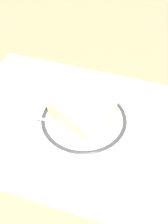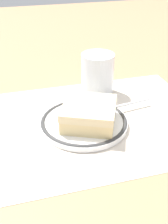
{
  "view_description": "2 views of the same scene",
  "coord_description": "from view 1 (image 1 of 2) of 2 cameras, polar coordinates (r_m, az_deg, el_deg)",
  "views": [
    {
      "loc": [
        0.13,
        -0.34,
        0.43
      ],
      "look_at": [
        0.01,
        0.01,
        0.03
      ],
      "focal_mm": 44.15,
      "sensor_mm": 36.0,
      "label": 1
    },
    {
      "loc": [
        0.14,
        0.47,
        0.33
      ],
      "look_at": [
        0.01,
        0.01,
        0.03
      ],
      "focal_mm": 46.29,
      "sensor_mm": 36.0,
      "label": 2
    }
  ],
  "objects": [
    {
      "name": "cup",
      "position": [
        0.48,
        -12.9,
        -8.12
      ],
      "size": [
        0.08,
        0.08,
        0.1
      ],
      "color": "silver",
      "rests_on": "placemat"
    },
    {
      "name": "ground_plane",
      "position": [
        0.56,
        -1.7,
        -2.6
      ],
      "size": [
        2.4,
        2.4,
        0.0
      ],
      "primitive_type": "plane",
      "color": "#9E7551"
    },
    {
      "name": "plate",
      "position": [
        0.55,
        -0.0,
        -1.68
      ],
      "size": [
        0.17,
        0.17,
        0.01
      ],
      "color": "white",
      "rests_on": "placemat"
    },
    {
      "name": "placemat",
      "position": [
        0.56,
        -1.7,
        -2.55
      ],
      "size": [
        0.49,
        0.35,
        0.0
      ],
      "primitive_type": "cube",
      "color": "beige",
      "rests_on": "ground_plane"
    },
    {
      "name": "spoon",
      "position": [
        0.55,
        -6.19,
        -1.72
      ],
      "size": [
        0.15,
        0.03,
        0.01
      ],
      "color": "silver",
      "rests_on": "plate"
    },
    {
      "name": "cake_slice",
      "position": [
        0.54,
        -0.38,
        1.01
      ],
      "size": [
        0.13,
        0.13,
        0.04
      ],
      "color": "beige",
      "rests_on": "plate"
    }
  ]
}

